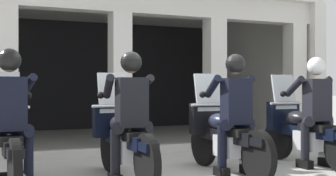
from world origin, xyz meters
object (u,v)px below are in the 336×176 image
police_officer_far_left (9,107)px  motorcycle_center_right (224,135)px  motorcycle_far_left (7,143)px  police_officer_far_right (315,102)px  motorcycle_center_left (123,139)px  motorcycle_far_right (302,131)px  police_officer_center_right (235,104)px  police_officer_center_left (131,105)px

police_officer_far_left → motorcycle_center_right: police_officer_far_left is taller
motorcycle_far_left → police_officer_far_right: police_officer_far_right is taller
motorcycle_center_left → motorcycle_far_right: bearing=-0.7°
motorcycle_far_left → police_officer_center_right: size_ratio=1.29×
motorcycle_center_left → police_officer_far_right: police_officer_far_right is taller
police_officer_center_right → police_officer_center_left: bearing=177.2°
police_officer_far_left → police_officer_center_left: (1.39, -0.10, 0.00)m
motorcycle_center_left → police_officer_center_left: 0.52m
police_officer_far_left → motorcycle_center_left: police_officer_far_left is taller
police_officer_far_left → motorcycle_center_right: bearing=5.3°
police_officer_center_left → police_officer_center_right: bearing=-4.5°
police_officer_far_left → police_officer_far_right: size_ratio=1.00×
motorcycle_far_left → motorcycle_far_right: bearing=1.9°
motorcycle_far_right → police_officer_center_left: bearing=-166.2°
motorcycle_center_left → motorcycle_center_right: size_ratio=1.00×
motorcycle_far_left → motorcycle_far_right: same height
motorcycle_center_left → motorcycle_far_right: same height
police_officer_center_right → motorcycle_far_right: bearing=16.3°
motorcycle_center_left → motorcycle_center_right: bearing=-4.5°
motorcycle_far_left → police_officer_center_right: (2.79, -0.51, 0.44)m
motorcycle_far_left → motorcycle_center_right: 2.80m
motorcycle_center_right → police_officer_far_right: bearing=-6.7°
motorcycle_far_left → motorcycle_center_right: bearing=-0.5°
motorcycle_far_right → police_officer_center_right: bearing=-156.8°
motorcycle_far_left → motorcycle_center_left: size_ratio=1.00×
police_officer_far_left → police_officer_center_right: (2.79, -0.22, 0.00)m
police_officer_far_left → motorcycle_far_right: 4.21m
motorcycle_far_left → police_officer_far_left: size_ratio=1.29×
police_officer_far_right → motorcycle_far_left: bearing=-176.9°
police_officer_center_left → motorcycle_center_right: (1.39, 0.16, -0.44)m
police_officer_center_right → motorcycle_center_right: bearing=91.9°
police_officer_center_left → motorcycle_far_right: size_ratio=0.78×
police_officer_far_left → police_officer_center_left: bearing=-0.2°
police_officer_center_left → motorcycle_far_left: bearing=164.9°
motorcycle_far_left → police_officer_center_right: bearing=-6.3°
motorcycle_center_right → motorcycle_far_right: (1.39, 0.07, 0.00)m
police_officer_far_left → motorcycle_center_right: 2.82m
motorcycle_center_right → police_officer_far_right: 1.48m
motorcycle_center_left → police_officer_center_right: police_officer_center_right is taller
police_officer_far_left → motorcycle_far_right: size_ratio=0.78×
motorcycle_center_left → police_officer_center_left: (-0.00, -0.28, 0.44)m
motorcycle_center_left → motorcycle_center_right: (1.39, -0.12, 0.00)m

